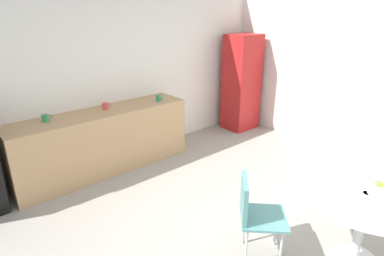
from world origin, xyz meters
name	(u,v)px	position (x,y,z in m)	size (l,w,h in m)	color
wall_back	(106,76)	(0.00, 3.00, 1.30)	(6.00, 0.10, 2.60)	white
counter_block	(104,141)	(-0.31, 2.65, 0.45)	(2.55, 0.60, 0.90)	tan
locker_cabinet	(242,83)	(2.55, 2.55, 0.90)	(0.60, 0.50, 1.80)	#B21E1E
round_table	(365,206)	(0.62, -0.60, 0.61)	(1.12, 1.12, 0.75)	silver
chair_teal	(253,209)	(-0.06, 0.10, 0.52)	(0.59, 0.59, 0.83)	silver
fruit_bowl	(381,190)	(0.68, -0.67, 0.79)	(0.20, 0.20, 0.11)	silver
mug_white	(45,118)	(-1.02, 2.73, 0.95)	(0.13, 0.08, 0.09)	#338C59
mug_green	(105,106)	(-0.20, 2.71, 0.95)	(0.13, 0.08, 0.09)	#D84C4C
mug_red	(159,98)	(0.63, 2.57, 0.95)	(0.13, 0.08, 0.09)	#338C59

